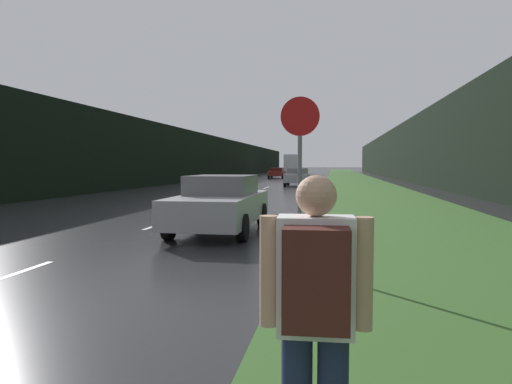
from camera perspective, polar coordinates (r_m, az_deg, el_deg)
The scene contains 13 objects.
grass_verge at distance 39.78m, azimuth 12.85°, elevation 0.89°, with size 6.00×240.00×0.02m, color #386028.
lane_stripe_c at distance 13.81m, azimuth -11.42°, elevation -3.78°, with size 0.12×3.00×0.01m, color silver.
lane_stripe_d at distance 20.46m, azimuth -4.37°, elevation -1.39°, with size 0.12×3.00×0.01m, color silver.
lane_stripe_e at distance 27.29m, azimuth -0.81°, elevation -0.17°, with size 0.12×3.00×0.01m, color silver.
lane_stripe_f at distance 34.19m, azimuth 1.32°, elevation 0.56°, with size 0.12×3.00×0.01m, color silver.
treeline_far_side at distance 51.93m, azimuth -7.30°, elevation 4.36°, with size 2.00×140.00×5.16m, color black.
treeline_near_side at distance 50.38m, azimuth 19.11°, elevation 4.83°, with size 2.00×140.00×6.22m, color black.
stop_sign at distance 7.46m, azimuth 5.49°, elevation 3.22°, with size 0.63×0.07×2.82m.
hitchhiker_with_backpack at distance 2.42m, azimuth 7.43°, elevation -14.96°, with size 0.58×0.42×1.67m.
car_passing_near at distance 11.75m, azimuth -4.46°, elevation -1.43°, with size 1.93×4.48×1.45m.
car_passing_far at distance 36.92m, azimuth 5.21°, elevation 1.91°, with size 1.96×4.18×1.44m.
car_oncoming at distance 57.61m, azimuth 2.64°, elevation 2.42°, with size 1.92×4.38×1.33m.
delivery_truck at distance 79.00m, azimuth 4.55°, elevation 3.48°, with size 2.40×7.42×3.41m.
Camera 1 is at (4.94, 0.32, 1.72)m, focal length 32.00 mm.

